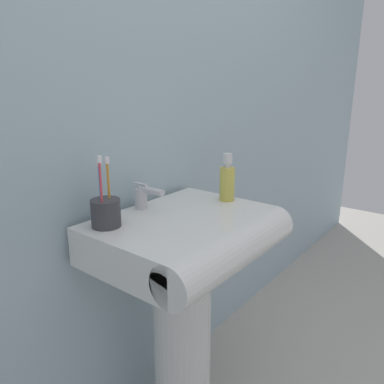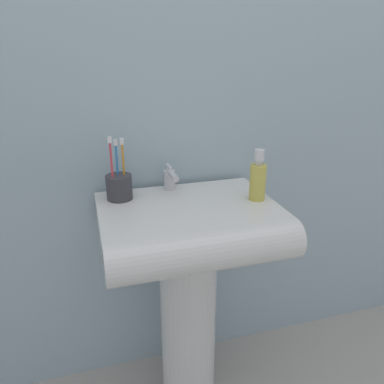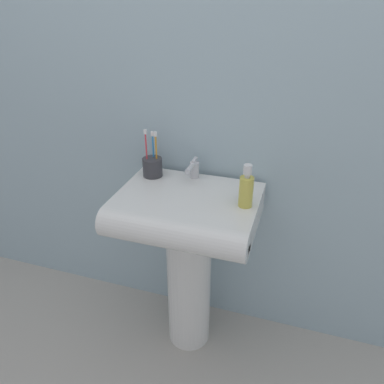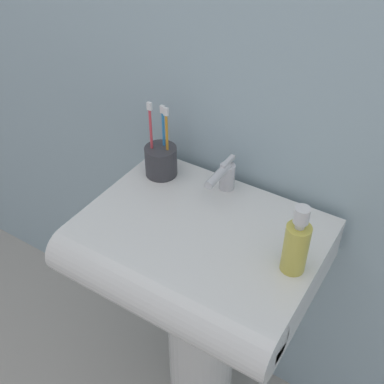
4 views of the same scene
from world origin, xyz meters
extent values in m
plane|color=#ADA89E|center=(0.00, 0.00, 0.00)|extent=(6.00, 6.00, 0.00)
cube|color=#9EB7C1|center=(0.00, 0.24, 1.20)|extent=(5.00, 0.05, 2.40)
cylinder|color=white|center=(0.00, 0.00, 0.35)|extent=(0.20, 0.20, 0.69)
cube|color=white|center=(0.00, 0.00, 0.75)|extent=(0.57, 0.39, 0.12)
cylinder|color=white|center=(0.00, -0.19, 0.75)|extent=(0.57, 0.12, 0.12)
cylinder|color=silver|center=(-0.02, 0.15, 0.85)|extent=(0.04, 0.04, 0.07)
cylinder|color=silver|center=(-0.02, 0.10, 0.88)|extent=(0.02, 0.10, 0.02)
cube|color=silver|center=(-0.02, 0.15, 0.89)|extent=(0.01, 0.06, 0.01)
cylinder|color=#38383D|center=(-0.20, 0.11, 0.85)|extent=(0.09, 0.09, 0.08)
cylinder|color=#D83F4C|center=(-0.22, 0.10, 0.92)|extent=(0.01, 0.01, 0.18)
cube|color=white|center=(-0.22, 0.10, 1.02)|extent=(0.01, 0.01, 0.02)
cylinder|color=orange|center=(-0.18, 0.12, 0.91)|extent=(0.01, 0.01, 0.17)
cube|color=white|center=(-0.18, 0.12, 1.00)|extent=(0.01, 0.01, 0.02)
cylinder|color=#338CD8|center=(-0.20, 0.13, 0.91)|extent=(0.01, 0.01, 0.16)
cube|color=white|center=(-0.20, 0.13, 1.00)|extent=(0.01, 0.01, 0.02)
cylinder|color=gold|center=(0.23, -0.02, 0.87)|extent=(0.05, 0.05, 0.12)
cylinder|color=silver|center=(0.23, -0.02, 0.94)|extent=(0.02, 0.02, 0.01)
cylinder|color=silver|center=(0.23, -0.02, 0.96)|extent=(0.03, 0.03, 0.04)
camera|label=1|loc=(-0.85, -0.72, 1.21)|focal=35.00mm
camera|label=2|loc=(-0.30, -1.06, 1.29)|focal=35.00mm
camera|label=3|loc=(0.42, -1.25, 1.54)|focal=35.00mm
camera|label=4|loc=(0.43, -0.74, 1.59)|focal=45.00mm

